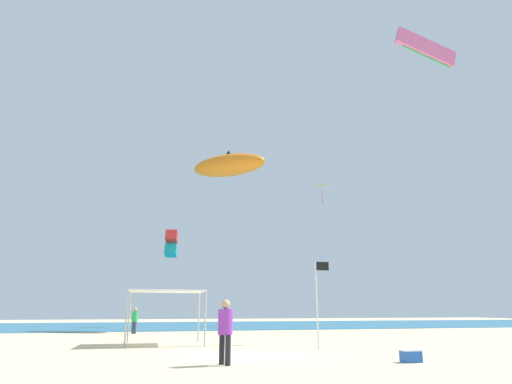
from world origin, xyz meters
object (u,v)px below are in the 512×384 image
Objects in this scene: canopy_tent at (167,293)px; cooler_box at (411,356)px; kite_parafoil_pink at (426,48)px; kite_diamond_yellow at (322,186)px; kite_box_red at (171,244)px; person_leftmost at (135,318)px; banner_flag at (318,295)px; kite_inflatable_orange at (229,165)px; person_near_tent at (225,326)px.

cooler_box is (6.91, -8.36, -2.04)m from canopy_tent.
kite_diamond_yellow is at bearing 93.07° from kite_parafoil_pink.
kite_box_red is 26.40m from kite_parafoil_pink.
kite_diamond_yellow is at bearing 50.74° from canopy_tent.
canopy_tent is 27.76m from kite_diamond_yellow.
canopy_tent is 2.07× the size of person_leftmost.
banner_flag is (7.50, -12.74, 1.13)m from person_leftmost.
banner_flag is 0.77× the size of kite_parafoil_pink.
cooler_box is 0.09× the size of kite_inflatable_orange.
person_near_tent is at bearing 173.27° from cooler_box.
kite_inflatable_orange is at bearing -83.52° from person_leftmost.
canopy_tent is at bearing 161.29° from person_leftmost.
kite_inflatable_orange is (4.22, -5.98, 6.02)m from kite_box_red.
kite_diamond_yellow is (15.95, 19.52, 11.62)m from canopy_tent.
kite_inflatable_orange is 1.47× the size of kite_parafoil_pink.
canopy_tent is 20.47m from kite_box_red.
kite_inflatable_orange is (5.12, 13.81, 11.16)m from canopy_tent.
kite_parafoil_pink is at bearing 123.39° from kite_diamond_yellow.
kite_inflatable_orange reaches higher than person_near_tent.
kite_parafoil_pink is (14.64, 8.83, 17.20)m from person_near_tent.
kite_parafoil_pink is at bearing -14.84° from kite_inflatable_orange.
kite_box_red is 0.38× the size of kite_inflatable_orange.
banner_flag is at bearing 112.33° from kite_box_red.
kite_parafoil_pink is (16.05, 1.11, 16.03)m from canopy_tent.
person_leftmost is 0.65× the size of kite_box_red.
person_leftmost is 2.82× the size of cooler_box.
cooler_box is 25.87m from kite_inflatable_orange.
kite_parafoil_pink reaches higher than kite_diamond_yellow.
kite_parafoil_pink is at bearing -142.96° from person_leftmost.
cooler_box is at bearing -50.96° from kite_inflatable_orange.
kite_box_red reaches higher than person_near_tent.
kite_inflatable_orange reaches higher than canopy_tent.
person_near_tent is 25.08m from kite_inflatable_orange.
person_near_tent is at bearing 94.98° from kite_diamond_yellow.
kite_diamond_yellow is (10.83, 5.71, 0.46)m from kite_inflatable_orange.
person_leftmost is 14.90m from kite_inflatable_orange.
cooler_box is at bearing 60.18° from person_near_tent.
canopy_tent is 1.86× the size of person_near_tent.
cooler_box is at bearing 177.33° from person_leftmost.
person_leftmost is at bearing 120.49° from banner_flag.
kite_diamond_yellow is at bearing -87.92° from person_leftmost.
person_near_tent is 5.61m from cooler_box.
kite_parafoil_pink is 1.87× the size of kite_diamond_yellow.
canopy_tent is 6.95m from banner_flag.
kite_parafoil_pink is at bearing 139.33° from kite_box_red.
cooler_box is 29.67m from kite_box_red.
kite_inflatable_orange is 2.76× the size of kite_diamond_yellow.
banner_flag is 1.37× the size of kite_box_red.
person_leftmost is 0.25× the size of kite_inflatable_orange.
kite_inflatable_orange is at bearing 60.87° from kite_diamond_yellow.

